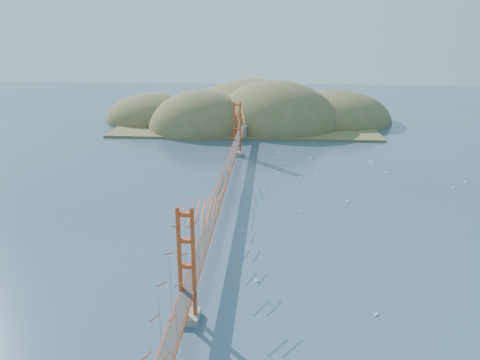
{
  "coord_description": "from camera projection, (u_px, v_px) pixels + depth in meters",
  "views": [
    {
      "loc": [
        7.73,
        -68.14,
        27.14
      ],
      "look_at": [
        2.77,
        0.0,
        4.34
      ],
      "focal_mm": 35.0,
      "sensor_mm": 36.0,
      "label": 1
    }
  ],
  "objects": [
    {
      "name": "sailboat_12",
      "position": [
        279.0,
        152.0,
        103.96
      ],
      "size": [
        0.54,
        0.46,
        0.63
      ],
      "color": "white",
      "rests_on": "ground"
    },
    {
      "name": "far_headlands",
      "position": [
        255.0,
        121.0,
        138.26
      ],
      "size": [
        84.0,
        58.0,
        25.0
      ],
      "color": "#786245",
      "rests_on": "ground"
    },
    {
      "name": "sailboat_16",
      "position": [
        357.0,
        166.0,
        93.85
      ],
      "size": [
        0.62,
        0.62,
        0.69
      ],
      "color": "white",
      "rests_on": "ground"
    },
    {
      "name": "ground",
      "position": [
        222.0,
        206.0,
        73.59
      ],
      "size": [
        320.0,
        320.0,
        0.0
      ],
      "primitive_type": "plane",
      "color": "#314863",
      "rests_on": "ground"
    },
    {
      "name": "bridge",
      "position": [
        222.0,
        163.0,
        71.55
      ],
      "size": [
        2.2,
        94.4,
        12.0
      ],
      "color": "gray",
      "rests_on": "ground"
    },
    {
      "name": "sailboat_1",
      "position": [
        317.0,
        174.0,
        88.91
      ],
      "size": [
        0.53,
        0.53,
        0.59
      ],
      "color": "white",
      "rests_on": "ground"
    },
    {
      "name": "sailboat_0",
      "position": [
        301.0,
        211.0,
        71.28
      ],
      "size": [
        0.42,
        0.51,
        0.6
      ],
      "color": "white",
      "rests_on": "ground"
    },
    {
      "name": "sailboat_10",
      "position": [
        256.0,
        280.0,
        52.01
      ],
      "size": [
        0.48,
        0.49,
        0.56
      ],
      "color": "white",
      "rests_on": "ground"
    },
    {
      "name": "sailboat_14",
      "position": [
        347.0,
        201.0,
        75.03
      ],
      "size": [
        0.57,
        0.64,
        0.73
      ],
      "color": "white",
      "rests_on": "ground"
    },
    {
      "name": "sailboat_extra_0",
      "position": [
        376.0,
        314.0,
        45.87
      ],
      "size": [
        0.63,
        0.63,
        0.66
      ],
      "color": "white",
      "rests_on": "ground"
    },
    {
      "name": "sailboat_15",
      "position": [
        386.0,
        172.0,
        90.09
      ],
      "size": [
        0.63,
        0.63,
        0.71
      ],
      "color": "white",
      "rests_on": "ground"
    },
    {
      "name": "sailboat_17",
      "position": [
        466.0,
        182.0,
        84.23
      ],
      "size": [
        0.51,
        0.45,
        0.59
      ],
      "color": "white",
      "rests_on": "ground"
    },
    {
      "name": "sailboat_7",
      "position": [
        371.0,
        161.0,
        97.07
      ],
      "size": [
        0.64,
        0.54,
        0.74
      ],
      "color": "white",
      "rests_on": "ground"
    },
    {
      "name": "sailboat_8",
      "position": [
        453.0,
        188.0,
        81.25
      ],
      "size": [
        0.49,
        0.42,
        0.57
      ],
      "color": "white",
      "rests_on": "ground"
    },
    {
      "name": "sailboat_3",
      "position": [
        310.0,
        158.0,
        99.47
      ],
      "size": [
        0.62,
        0.5,
        0.74
      ],
      "color": "white",
      "rests_on": "ground"
    }
  ]
}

